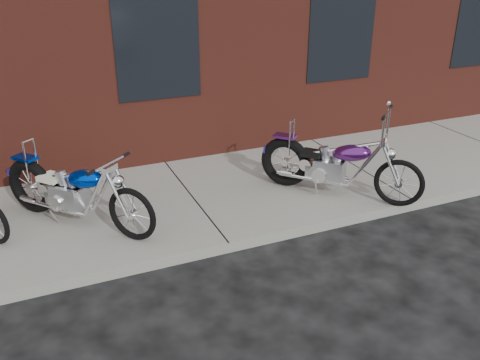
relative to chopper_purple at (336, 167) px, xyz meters
name	(u,v)px	position (x,y,z in m)	size (l,w,h in m)	color
ground	(229,253)	(-2.02, -0.71, -0.60)	(120.00, 120.00, 0.00)	black
sidewalk	(192,200)	(-2.02, 0.79, -0.53)	(22.00, 3.00, 0.15)	gray
chopper_purple	(336,167)	(0.00, 0.00, 0.00)	(1.75, 1.93, 1.40)	black
chopper_blue	(75,194)	(-3.71, 0.59, 0.00)	(1.71, 1.98, 1.09)	black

